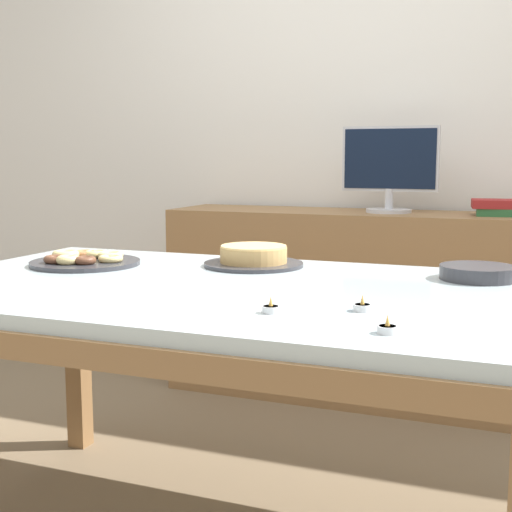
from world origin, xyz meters
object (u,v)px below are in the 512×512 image
object	(u,v)px
computer_monitor	(390,169)
tealight_centre	(271,309)
book_stack	(499,207)
cake_chocolate_round	(254,257)
tealight_right_edge	(387,329)
pastry_platter	(85,260)
tealight_left_edge	(362,307)
plate_stack	(478,273)

from	to	relation	value
computer_monitor	tealight_centre	bearing A→B (deg)	-87.45
computer_monitor	book_stack	distance (m)	0.49
cake_chocolate_round	tealight_right_edge	world-z (taller)	cake_chocolate_round
cake_chocolate_round	pastry_platter	size ratio (longest dim) A/B	0.91
tealight_right_edge	book_stack	bearing A→B (deg)	86.42
pastry_platter	book_stack	bearing A→B (deg)	46.81
computer_monitor	pastry_platter	size ratio (longest dim) A/B	1.23
tealight_right_edge	tealight_centre	distance (m)	0.29
cake_chocolate_round	pastry_platter	bearing A→B (deg)	-161.35
pastry_platter	tealight_left_edge	distance (m)	1.04
tealight_right_edge	tealight_centre	world-z (taller)	same
computer_monitor	tealight_right_edge	world-z (taller)	computer_monitor
tealight_right_edge	tealight_centre	xyz separation A→B (m)	(-0.27, 0.09, 0.00)
cake_chocolate_round	tealight_left_edge	world-z (taller)	cake_chocolate_round
plate_stack	pastry_platter	bearing A→B (deg)	-171.82
computer_monitor	tealight_right_edge	bearing A→B (deg)	-78.94
plate_stack	tealight_centre	world-z (taller)	plate_stack
computer_monitor	tealight_left_edge	distance (m)	1.66
computer_monitor	cake_chocolate_round	distance (m)	1.14
cake_chocolate_round	tealight_right_edge	bearing A→B (deg)	-51.56
computer_monitor	cake_chocolate_round	xyz separation A→B (m)	(-0.21, -1.09, -0.26)
tealight_left_edge	tealight_right_edge	size ratio (longest dim) A/B	1.00
pastry_platter	plate_stack	distance (m)	1.20
cake_chocolate_round	tealight_right_edge	xyz separation A→B (m)	(0.56, -0.71, -0.02)
plate_stack	book_stack	bearing A→B (deg)	90.10
book_stack	pastry_platter	distance (m)	1.73
computer_monitor	tealight_centre	size ratio (longest dim) A/B	10.60
cake_chocolate_round	tealight_left_edge	bearing A→B (deg)	-48.19
cake_chocolate_round	plate_stack	world-z (taller)	cake_chocolate_round
cake_chocolate_round	tealight_centre	xyz separation A→B (m)	(0.29, -0.62, -0.02)
computer_monitor	pastry_platter	bearing A→B (deg)	-119.78
pastry_platter	plate_stack	world-z (taller)	pastry_platter
computer_monitor	book_stack	bearing A→B (deg)	0.17
pastry_platter	tealight_right_edge	xyz separation A→B (m)	(1.07, -0.53, -0.00)
plate_stack	tealight_right_edge	distance (m)	0.71
computer_monitor	book_stack	xyz separation A→B (m)	(0.46, 0.00, -0.15)
book_stack	pastry_platter	size ratio (longest dim) A/B	0.69
book_stack	cake_chocolate_round	distance (m)	1.28
book_stack	tealight_centre	world-z (taller)	book_stack
tealight_left_edge	tealight_centre	xyz separation A→B (m)	(-0.18, -0.09, 0.00)
book_stack	plate_stack	size ratio (longest dim) A/B	1.14
pastry_platter	cake_chocolate_round	bearing A→B (deg)	18.65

